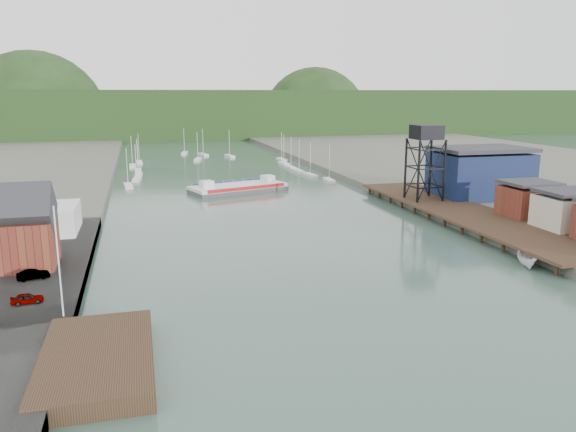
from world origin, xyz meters
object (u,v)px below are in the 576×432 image
motorboat (527,260)px  harbor_building (7,235)px  chain_ferry (238,188)px  car_west_a (27,298)px  lift_tower (426,137)px

motorboat → harbor_building: bearing=-170.0°
chain_ferry → harbor_building: bearing=-142.2°
chain_ferry → car_west_a: 83.76m
harbor_building → car_west_a: 16.19m
lift_tower → motorboat: size_ratio=3.00×
chain_ferry → motorboat: 79.44m
lift_tower → chain_ferry: (-35.15, 32.01, -14.64)m
harbor_building → lift_tower: (77.00, 28.00, 9.56)m
harbor_building → motorboat: size_ratio=2.29×
harbor_building → car_west_a: size_ratio=3.53×
harbor_building → chain_ferry: bearing=55.1°
lift_tower → chain_ferry: bearing=137.7°
chain_ferry → motorboat: (29.55, -73.74, 0.03)m
chain_ferry → car_west_a: (-37.23, -75.02, 1.19)m
harbor_building → car_west_a: (4.62, -15.01, -3.90)m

